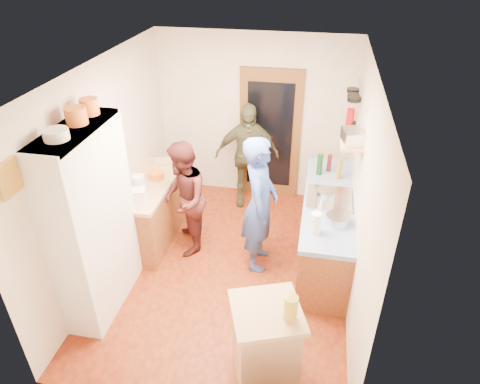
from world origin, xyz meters
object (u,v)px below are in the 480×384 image
(island_base, at_px, (265,346))
(person_left, at_px, (186,198))
(right_counter_base, at_px, (325,229))
(hutch_body, at_px, (93,223))
(person_hob, at_px, (262,206))
(person_back, at_px, (248,156))

(island_base, relative_size, person_left, 0.54)
(right_counter_base, relative_size, island_base, 2.56)
(hutch_body, distance_m, person_hob, 1.96)
(person_left, distance_m, person_back, 1.42)
(person_hob, height_order, person_left, person_hob)
(island_base, relative_size, person_back, 0.52)
(right_counter_base, height_order, person_left, person_left)
(hutch_body, xyz_separation_m, island_base, (1.98, -0.69, -0.67))
(hutch_body, height_order, person_hob, hutch_body)
(person_hob, distance_m, person_back, 1.53)
(person_hob, bearing_deg, island_base, -172.47)
(person_hob, bearing_deg, hutch_body, 117.49)
(person_hob, bearing_deg, right_counter_base, -69.64)
(person_hob, xyz_separation_m, person_left, (-1.04, 0.18, -0.11))
(hutch_body, distance_m, right_counter_base, 2.90)
(right_counter_base, bearing_deg, person_hob, -157.46)
(right_counter_base, xyz_separation_m, person_back, (-1.24, 1.13, 0.41))
(person_back, bearing_deg, island_base, -88.76)
(hutch_body, height_order, island_base, hutch_body)
(right_counter_base, xyz_separation_m, island_base, (-0.52, -1.99, 0.01))
(island_base, distance_m, person_left, 2.29)
(hutch_body, xyz_separation_m, person_back, (1.26, 2.43, -0.27))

